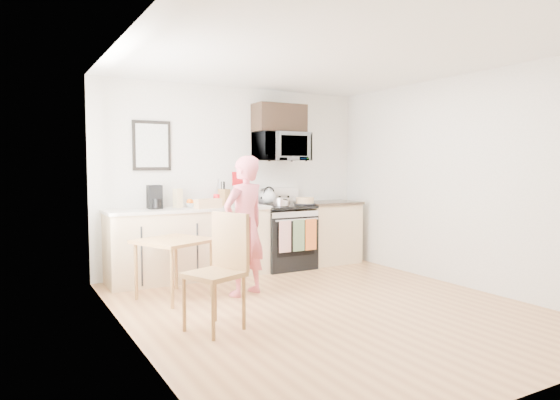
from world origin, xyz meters
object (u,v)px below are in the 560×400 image
person (244,226)px  cake (305,201)px  microwave (281,147)px  dining_table (174,246)px  chair (226,254)px  range (284,238)px

person → cake: (1.42, 0.95, 0.17)m
microwave → dining_table: 2.42m
person → chair: person is taller
cake → dining_table: bearing=-162.2°
dining_table → cake: bearing=17.8°
person → dining_table: 0.82m
dining_table → chair: 1.20m
range → cake: range is taller
dining_table → person: bearing=-18.3°
range → chair: range is taller
cake → person: bearing=-146.3°
microwave → cake: bearing=-40.9°
range → microwave: bearing=90.1°
microwave → cake: 0.86m
range → person: person is taller
dining_table → range: bearing=23.5°
microwave → person: microwave is taller
dining_table → cake: size_ratio=2.59×
range → dining_table: (-1.91, -0.83, 0.15)m
range → person: size_ratio=0.72×
microwave → dining_table: bearing=-153.9°
person → chair: bearing=37.1°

